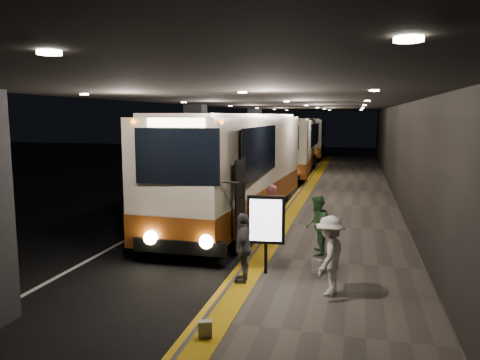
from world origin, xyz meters
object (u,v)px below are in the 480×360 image
at_px(bag_plain, 205,329).
at_px(coach_third, 309,139).
at_px(passenger_waiting_grey, 243,248).
at_px(bag_polka, 317,266).
at_px(passenger_boarding, 273,212).
at_px(stanchion_post, 278,224).
at_px(passenger_waiting_green, 317,225).
at_px(coach_main, 237,170).
at_px(coach_second, 293,148).
at_px(info_sign, 266,221).
at_px(passenger_waiting_white, 330,255).

bearing_deg(bag_plain, coach_third, 93.04).
relative_size(passenger_waiting_grey, bag_plain, 5.50).
relative_size(passenger_waiting_grey, bag_polka, 4.72).
xyz_separation_m(passenger_boarding, stanchion_post, (0.22, -0.35, -0.29)).
distance_m(coach_third, passenger_waiting_green, 33.13).
distance_m(coach_main, passenger_waiting_green, 5.74).
distance_m(coach_second, bag_polka, 20.83).
distance_m(passenger_boarding, bag_polka, 3.37).
bearing_deg(coach_main, info_sign, -67.21).
xyz_separation_m(passenger_waiting_green, passenger_waiting_grey, (-1.44, -2.55, -0.02)).
distance_m(coach_second, passenger_waiting_grey, 21.58).
relative_size(bag_polka, bag_plain, 1.17).
xyz_separation_m(coach_main, stanchion_post, (2.17, -3.56, -1.16)).
height_order(passenger_waiting_green, bag_polka, passenger_waiting_green).
xyz_separation_m(passenger_waiting_white, passenger_waiting_grey, (-1.95, 0.28, -0.04)).
bearing_deg(passenger_waiting_white, coach_second, -156.42).
height_order(coach_third, stanchion_post, coach_third).
bearing_deg(passenger_waiting_white, passenger_boarding, -140.87).
xyz_separation_m(coach_main, coach_second, (0.24, 14.41, -0.11)).
height_order(passenger_boarding, stanchion_post, passenger_boarding).
relative_size(coach_second, bag_polka, 34.32).
relative_size(passenger_waiting_grey, stanchion_post, 1.45).
distance_m(passenger_boarding, passenger_waiting_green, 1.96).
bearing_deg(passenger_waiting_white, bag_plain, -23.73).
bearing_deg(passenger_waiting_white, bag_polka, -150.55).
bearing_deg(bag_plain, bag_polka, 67.10).
bearing_deg(stanchion_post, passenger_boarding, 122.00).
xyz_separation_m(coach_third, passenger_waiting_green, (3.47, -32.94, -0.75)).
distance_m(passenger_waiting_grey, info_sign, 0.92).
distance_m(coach_third, passenger_waiting_white, 36.00).
xyz_separation_m(bag_polka, bag_plain, (-1.60, -3.78, -0.02)).
height_order(coach_main, coach_second, coach_main).
xyz_separation_m(coach_third, passenger_waiting_grey, (2.03, -35.49, -0.77)).
bearing_deg(coach_third, passenger_boarding, -90.21).
distance_m(coach_second, bag_plain, 24.40).
height_order(coach_second, bag_polka, coach_second).
xyz_separation_m(bag_polka, info_sign, (-1.21, -0.30, 1.11)).
bearing_deg(bag_plain, stanchion_post, 88.02).
bearing_deg(coach_third, coach_main, -93.74).
distance_m(passenger_waiting_white, bag_plain, 3.26).
bearing_deg(bag_plain, coach_main, 101.19).
bearing_deg(stanchion_post, coach_second, 96.15).
bearing_deg(passenger_waiting_white, stanchion_post, -141.55).
relative_size(coach_third, passenger_waiting_green, 7.05).
distance_m(coach_main, passenger_waiting_white, 8.39).
distance_m(coach_main, passenger_waiting_grey, 7.41).
relative_size(coach_main, bag_plain, 42.73).
bearing_deg(passenger_waiting_grey, coach_second, 178.28).
relative_size(coach_second, info_sign, 6.18).
distance_m(coach_third, passenger_boarding, 31.69).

